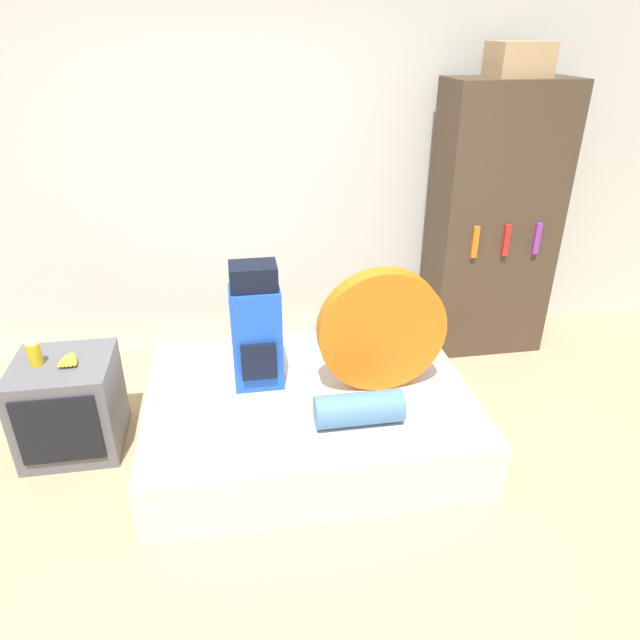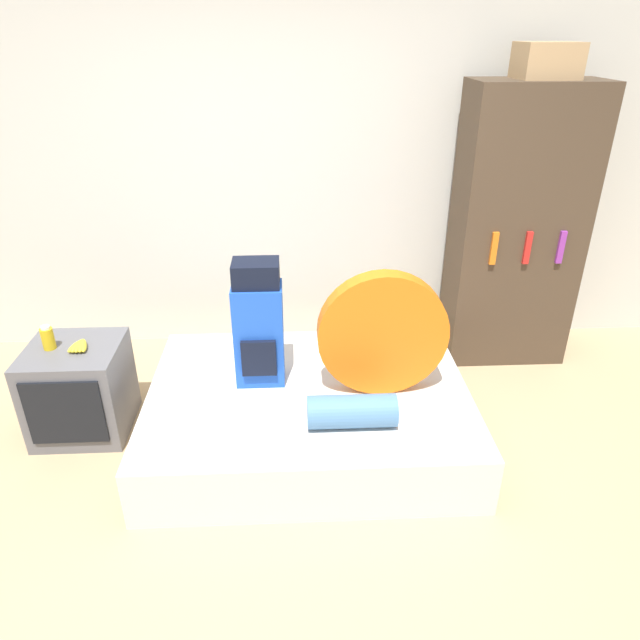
{
  "view_description": "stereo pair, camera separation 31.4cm",
  "coord_description": "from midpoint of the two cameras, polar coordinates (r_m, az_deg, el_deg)",
  "views": [
    {
      "loc": [
        -0.27,
        -2.03,
        2.24
      ],
      "look_at": [
        0.18,
        0.73,
        0.79
      ],
      "focal_mm": 32.0,
      "sensor_mm": 36.0,
      "label": 1
    },
    {
      "loc": [
        0.04,
        -2.07,
        2.24
      ],
      "look_at": [
        0.18,
        0.73,
        0.79
      ],
      "focal_mm": 32.0,
      "sensor_mm": 36.0,
      "label": 2
    }
  ],
  "objects": [
    {
      "name": "ground_plane",
      "position": [
        3.04,
        0.26,
        -20.16
      ],
      "size": [
        16.0,
        16.0,
        0.0
      ],
      "primitive_type": "plane",
      "color": "tan"
    },
    {
      "name": "sleeping_roll",
      "position": [
        3.05,
        6.2,
        -9.15
      ],
      "size": [
        0.47,
        0.18,
        0.18
      ],
      "color": "teal",
      "rests_on": "bed"
    },
    {
      "name": "bed",
      "position": [
        3.47,
        1.49,
        -9.27
      ],
      "size": [
        1.87,
        1.4,
        0.34
      ],
      "color": "silver",
      "rests_on": "ground_plane"
    },
    {
      "name": "banana_bunch",
      "position": [
        3.53,
        -20.59,
        -2.49
      ],
      "size": [
        0.12,
        0.16,
        0.04
      ],
      "color": "yellow",
      "rests_on": "television"
    },
    {
      "name": "bookshelf",
      "position": [
        4.3,
        21.08,
        8.37
      ],
      "size": [
        0.85,
        0.46,
        1.95
      ],
      "color": "#473828",
      "rests_on": "ground_plane"
    },
    {
      "name": "television",
      "position": [
        3.7,
        -20.66,
        -6.58
      ],
      "size": [
        0.54,
        0.53,
        0.57
      ],
      "color": "#5B5B60",
      "rests_on": "ground_plane"
    },
    {
      "name": "cardboard_box",
      "position": [
        4.13,
        23.98,
        22.63
      ],
      "size": [
        0.35,
        0.31,
        0.21
      ],
      "color": "tan",
      "rests_on": "bookshelf"
    },
    {
      "name": "backpack",
      "position": [
        3.27,
        -3.45,
        -0.64
      ],
      "size": [
        0.28,
        0.24,
        0.75
      ],
      "color": "blue",
      "rests_on": "bed"
    },
    {
      "name": "tent_bag",
      "position": [
        3.21,
        9.07,
        -1.44
      ],
      "size": [
        0.73,
        0.11,
        0.73
      ],
      "color": "orange",
      "rests_on": "bed"
    },
    {
      "name": "canister",
      "position": [
        3.57,
        -23.36,
        -1.73
      ],
      "size": [
        0.07,
        0.07,
        0.15
      ],
      "color": "gold",
      "rests_on": "television"
    },
    {
      "name": "wall_back",
      "position": [
        4.19,
        -1.24,
        14.33
      ],
      "size": [
        8.0,
        0.05,
        2.6
      ],
      "color": "silver",
      "rests_on": "ground_plane"
    }
  ]
}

